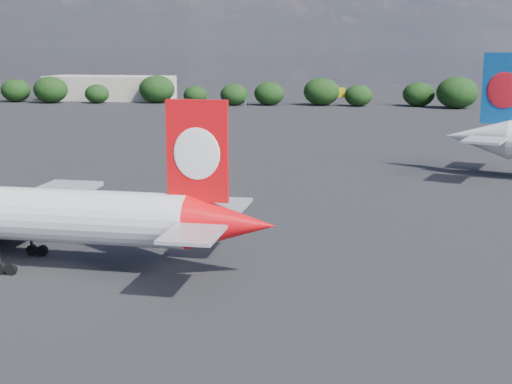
# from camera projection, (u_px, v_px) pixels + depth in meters

# --- Properties ---
(ground) EXTENTS (500.00, 500.00, 0.00)m
(ground) POSITION_uv_depth(u_px,v_px,m) (203.00, 175.00, 103.31)
(ground) COLOR black
(ground) RESTS_ON ground
(qantas_airliner) EXTENTS (44.25, 42.00, 14.48)m
(qantas_airliner) POSITION_uv_depth(u_px,v_px,m) (11.00, 215.00, 60.90)
(qantas_airliner) COLOR silver
(qantas_airliner) RESTS_ON ground
(terminal_building) EXTENTS (42.00, 16.00, 8.00)m
(terminal_building) POSITION_uv_depth(u_px,v_px,m) (110.00, 88.00, 240.61)
(terminal_building) COLOR #A49D8D
(terminal_building) RESTS_ON ground
(highway_sign) EXTENTS (6.00, 0.30, 4.50)m
(highway_sign) POSITION_uv_depth(u_px,v_px,m) (237.00, 96.00, 217.56)
(highway_sign) COLOR #13611B
(highway_sign) RESTS_ON ground
(billboard_yellow) EXTENTS (5.00, 0.30, 5.50)m
(billboard_yellow) POSITION_uv_depth(u_px,v_px,m) (337.00, 93.00, 218.23)
(billboard_yellow) COLOR yellow
(billboard_yellow) RESTS_ON ground
(horizon_treeline) EXTENTS (205.04, 15.90, 9.31)m
(horizon_treeline) POSITION_uv_depth(u_px,v_px,m) (333.00, 93.00, 216.50)
(horizon_treeline) COLOR black
(horizon_treeline) RESTS_ON ground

